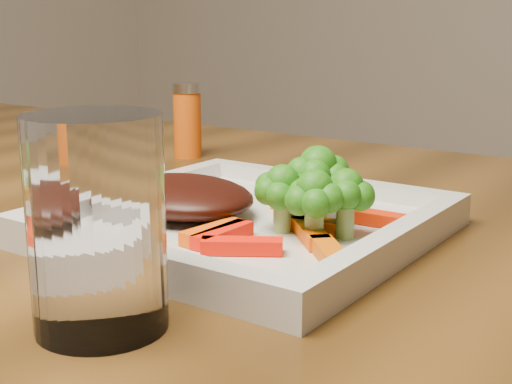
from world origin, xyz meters
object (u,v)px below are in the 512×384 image
Objects in this scene: steak at (182,196)px; plate at (246,228)px; spice_shaker at (187,120)px; drinking_glass at (97,224)px.

plate is at bearing 12.22° from steak.
spice_shaker is 0.51m from drinking_glass.
drinking_glass reaches higher than spice_shaker.
drinking_glass is (0.09, -0.18, 0.03)m from steak.
steak is 1.09× the size of drinking_glass.
spice_shaker is at bearing 138.10° from plate.
spice_shaker is at bearing 129.61° from steak.
spice_shaker is (-0.20, 0.24, 0.02)m from steak.
spice_shaker is (-0.25, 0.23, 0.04)m from plate.
drinking_glass is (0.04, -0.19, 0.05)m from plate.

